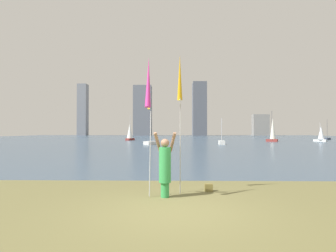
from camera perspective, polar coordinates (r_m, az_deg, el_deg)
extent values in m
cube|color=#384C60|center=(68.67, 1.20, -2.61)|extent=(120.00, 115.98, 0.12)
cube|color=#33301C|center=(10.82, 1.25, -11.05)|extent=(120.00, 0.70, 0.02)
cylinder|color=green|center=(8.18, -0.62, -12.69)|extent=(0.23, 0.23, 0.41)
cylinder|color=green|center=(8.06, -0.62, -7.80)|extent=(0.34, 0.34, 0.99)
sphere|color=#936B51|center=(8.01, -0.62, -3.43)|extent=(0.24, 0.24, 0.24)
cylinder|color=#936B51|center=(8.16, -2.10, -3.22)|extent=(0.24, 0.38, 0.57)
cylinder|color=#936B51|center=(8.15, 0.92, -3.22)|extent=(0.24, 0.38, 0.57)
cylinder|color=#B2B2B7|center=(8.29, -3.60, -5.32)|extent=(0.02, 0.51, 2.44)
cone|color=#D83399|center=(7.75, -3.98, 8.83)|extent=(0.16, 0.44, 1.41)
sphere|color=yellow|center=(7.80, -3.89, 3.54)|extent=(0.06, 0.06, 0.06)
cylinder|color=#B2B2B7|center=(8.25, 2.47, -4.19)|extent=(0.02, 0.40, 2.79)
cone|color=yellow|center=(8.86, 2.39, 9.66)|extent=(0.16, 0.35, 1.39)
sphere|color=yellow|center=(8.67, 2.41, 5.27)|extent=(0.06, 0.06, 0.06)
cube|color=olive|center=(9.08, 8.16, -12.11)|extent=(0.24, 0.16, 0.23)
cube|color=white|center=(39.92, 10.71, -3.28)|extent=(0.82, 1.78, 0.53)
cylinder|color=silver|center=(39.89, 10.71, -0.70)|extent=(0.06, 0.06, 3.07)
cube|color=silver|center=(56.61, 28.23, -2.58)|extent=(1.87, 2.03, 0.39)
cylinder|color=silver|center=(56.59, 28.21, -0.89)|extent=(0.06, 0.06, 2.95)
cone|color=white|center=(56.53, 28.36, -1.21)|extent=(1.50, 1.50, 2.30)
cube|color=maroon|center=(52.73, 20.14, -2.73)|extent=(2.00, 1.69, 0.45)
cylinder|color=#47474C|center=(52.72, 20.12, 0.19)|extent=(0.06, 0.06, 4.92)
cone|color=silver|center=(52.67, 20.27, -0.49)|extent=(1.30, 1.30, 3.66)
cube|color=#333D51|center=(69.30, 29.33, -2.25)|extent=(1.82, 1.68, 0.40)
cylinder|color=#47474C|center=(69.29, 29.31, -0.44)|extent=(0.06, 0.06, 3.97)
cube|color=silver|center=(38.82, -3.52, -3.41)|extent=(1.90, 2.11, 0.47)
cylinder|color=#47474C|center=(38.78, -3.52, -0.80)|extent=(0.06, 0.06, 3.06)
cube|color=maroon|center=(57.27, -7.60, -2.66)|extent=(1.60, 2.43, 0.41)
cylinder|color=silver|center=(57.26, -7.59, -0.09)|extent=(0.07, 0.07, 4.71)
cone|color=white|center=(57.10, -7.68, -1.01)|extent=(1.48, 1.48, 2.89)
cube|color=gray|center=(124.63, -16.73, 3.13)|extent=(3.79, 3.93, 21.54)
cube|color=slate|center=(116.91, -5.12, 3.10)|extent=(7.36, 4.58, 20.46)
cube|color=#565B66|center=(117.97, 6.30, 3.40)|extent=(5.56, 7.45, 21.84)
cube|color=gray|center=(121.65, 18.07, 0.19)|extent=(6.43, 3.27, 8.61)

